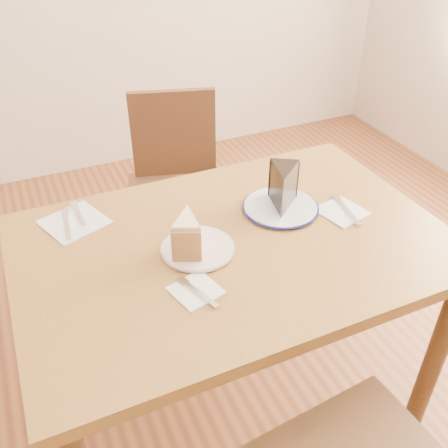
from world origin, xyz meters
TOP-DOWN VIEW (x-y plane):
  - ground at (0.00, 0.00)m, footprint 4.00×4.00m
  - table at (0.00, 0.00)m, footprint 1.20×0.80m
  - chair_far at (0.09, 0.75)m, footprint 0.53×0.53m
  - plate_cream at (-0.11, -0.00)m, footprint 0.19×0.19m
  - plate_navy at (0.20, 0.08)m, footprint 0.22×0.22m
  - carrot_cake at (-0.13, 0.01)m, footprint 0.11×0.13m
  - chocolate_cake at (0.20, 0.08)m, footprint 0.14×0.15m
  - napkin_cream at (-0.18, -0.15)m, footprint 0.13×0.13m
  - napkin_navy at (0.36, -0.01)m, footprint 0.15×0.15m
  - napkin_spare at (-0.39, 0.27)m, footprint 0.21×0.21m
  - fork_cream at (-0.17, -0.16)m, footprint 0.06×0.14m
  - knife_navy at (0.37, -0.01)m, footprint 0.04×0.17m
  - fork_spare at (-0.37, 0.31)m, footprint 0.02×0.14m
  - knife_spare at (-0.42, 0.26)m, footprint 0.03×0.16m

SIDE VIEW (x-z plane):
  - ground at x=0.00m, z-range 0.00..0.00m
  - chair_far at x=0.09m, z-range 0.05..0.91m
  - table at x=0.00m, z-range 0.28..1.03m
  - napkin_cream at x=-0.18m, z-range 0.75..0.75m
  - napkin_navy at x=0.36m, z-range 0.75..0.75m
  - napkin_spare at x=-0.39m, z-range 0.75..0.75m
  - plate_cream at x=-0.11m, z-range 0.75..0.76m
  - plate_navy at x=0.20m, z-range 0.75..0.76m
  - fork_cream at x=-0.17m, z-range 0.75..0.76m
  - knife_navy at x=0.37m, z-range 0.75..0.76m
  - fork_spare at x=-0.37m, z-range 0.75..0.76m
  - knife_spare at x=-0.42m, z-range 0.75..0.76m
  - carrot_cake at x=-0.13m, z-range 0.76..0.85m
  - chocolate_cake at x=0.20m, z-range 0.76..0.88m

